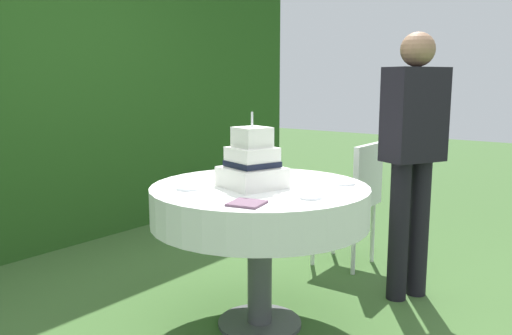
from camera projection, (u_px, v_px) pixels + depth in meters
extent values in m
plane|color=#3D602D|center=(260.00, 324.00, 2.89)|extent=(20.00, 20.00, 0.00)
cube|color=#234C19|center=(23.00, 64.00, 4.01)|extent=(6.21, 0.44, 2.89)
cylinder|color=#4C4C51|center=(260.00, 323.00, 2.89)|extent=(0.46, 0.46, 0.02)
cylinder|color=#4C4C51|center=(260.00, 259.00, 2.83)|extent=(0.13, 0.13, 0.75)
cylinder|color=olive|center=(260.00, 189.00, 2.76)|extent=(1.12, 1.12, 0.03)
cylinder|color=white|center=(260.00, 204.00, 2.78)|extent=(1.15, 1.15, 0.20)
cube|color=white|center=(252.00, 177.00, 2.72)|extent=(0.35, 0.35, 0.10)
cube|color=white|center=(252.00, 157.00, 2.70)|extent=(0.27, 0.27, 0.10)
cube|color=black|center=(252.00, 164.00, 2.71)|extent=(0.28, 0.28, 0.03)
cube|color=white|center=(252.00, 137.00, 2.68)|extent=(0.20, 0.20, 0.10)
sphere|color=#C6599E|center=(257.00, 158.00, 2.85)|extent=(0.09, 0.09, 0.09)
cylinder|color=silver|center=(252.00, 119.00, 2.67)|extent=(0.01, 0.01, 0.08)
cylinder|color=white|center=(344.00, 183.00, 2.80)|extent=(0.12, 0.12, 0.01)
cylinder|color=white|center=(310.00, 197.00, 2.47)|extent=(0.11, 0.11, 0.01)
cylinder|color=white|center=(188.00, 188.00, 2.67)|extent=(0.12, 0.12, 0.01)
cube|color=#6B4C60|center=(247.00, 203.00, 2.34)|extent=(0.18, 0.18, 0.01)
cylinder|color=white|center=(334.00, 225.00, 4.04)|extent=(0.03, 0.03, 0.45)
cylinder|color=white|center=(313.00, 235.00, 3.78)|extent=(0.03, 0.03, 0.45)
cylinder|color=white|center=(373.00, 232.00, 3.85)|extent=(0.03, 0.03, 0.45)
cylinder|color=white|center=(354.00, 243.00, 3.60)|extent=(0.03, 0.03, 0.45)
cube|color=white|center=(344.00, 201.00, 3.78)|extent=(0.41, 0.41, 0.04)
cube|color=white|center=(368.00, 173.00, 3.64)|extent=(0.40, 0.05, 0.40)
cylinder|color=black|center=(419.00, 228.00, 3.23)|extent=(0.12, 0.12, 0.85)
cylinder|color=black|center=(399.00, 232.00, 3.16)|extent=(0.12, 0.12, 0.85)
cube|color=black|center=(415.00, 115.00, 3.08)|extent=(0.41, 0.34, 0.55)
sphere|color=#8C664C|center=(418.00, 49.00, 3.02)|extent=(0.20, 0.20, 0.20)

